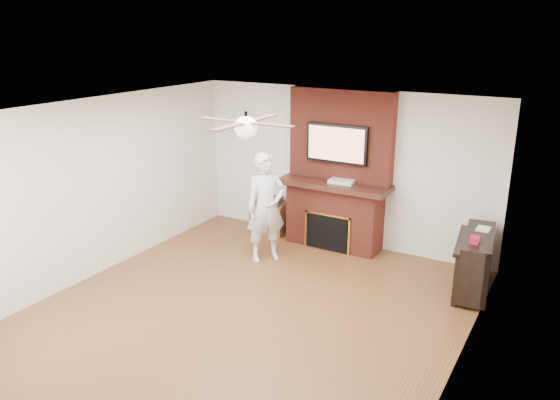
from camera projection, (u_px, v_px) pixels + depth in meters
The scene contains 12 objects.
room_shell at pixel (248, 217), 6.45m from camera, with size 5.36×5.86×2.86m.
fireplace at pixel (337, 186), 8.63m from camera, with size 1.78×0.64×2.50m.
tv at pixel (337, 144), 8.38m from camera, with size 1.00×0.08×0.60m.
ceiling_fan at pixel (246, 127), 6.12m from camera, with size 1.21×1.21×0.31m.
person at pixel (266, 208), 8.12m from camera, with size 0.61×0.41×1.66m, color silver.
side_table at pixel (269, 216), 9.37m from camera, with size 0.66×0.66×0.62m.
piano at pixel (476, 261), 7.24m from camera, with size 0.60×1.27×0.90m.
cable_box at pixel (342, 181), 8.45m from camera, with size 0.39×0.22×0.06m, color silver.
candle_orange at pixel (319, 243), 8.81m from camera, with size 0.07×0.07×0.12m, color orange.
candle_green at pixel (324, 246), 8.77m from camera, with size 0.07×0.07×0.08m, color #30712D.
candle_cream at pixel (331, 244), 8.77m from camera, with size 0.08×0.08×0.13m, color #FFE7CA.
candle_blue at pixel (337, 249), 8.65m from camera, with size 0.05×0.05×0.07m, color #335C9B.
Camera 1 is at (3.39, -5.07, 3.41)m, focal length 35.00 mm.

